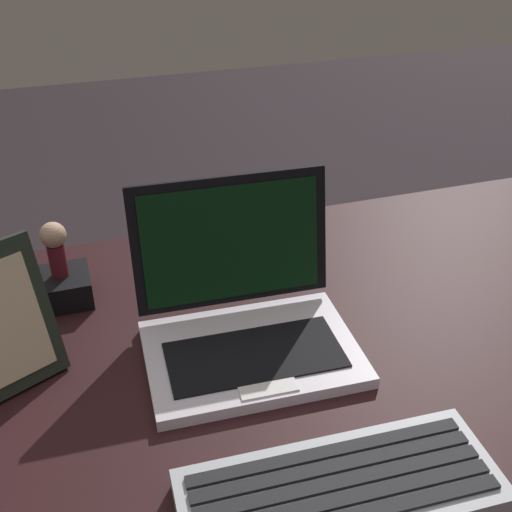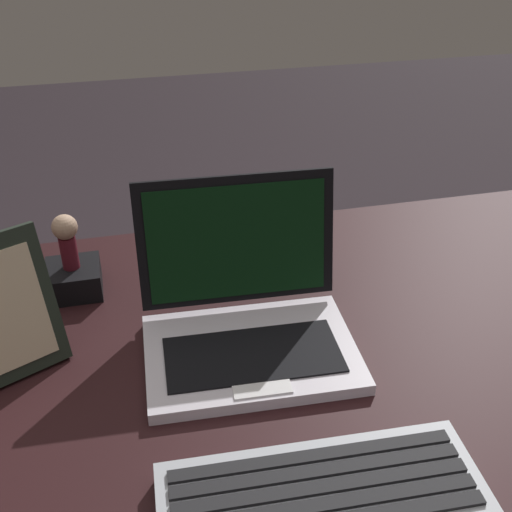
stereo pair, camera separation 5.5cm
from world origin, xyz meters
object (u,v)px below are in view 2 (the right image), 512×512
object	(u,v)px
figurine_stand	(74,279)
figurine	(66,237)
external_keyboard	(322,497)
laptop_front	(247,318)

from	to	relation	value
figurine_stand	figurine	world-z (taller)	figurine
figurine_stand	figurine	size ratio (longest dim) A/B	0.93
external_keyboard	figurine	distance (m)	0.54
external_keyboard	laptop_front	bearing A→B (deg)	93.45
laptop_front	figurine_stand	distance (m)	0.30
figurine	external_keyboard	bearing A→B (deg)	-61.69
laptop_front	figurine	xyz separation A→B (m)	(-0.24, 0.19, 0.05)
laptop_front	external_keyboard	xyz separation A→B (m)	(0.02, -0.28, -0.03)
external_keyboard	figurine	size ratio (longest dim) A/B	3.85
laptop_front	figurine_stand	xyz separation A→B (m)	(-0.24, 0.19, -0.02)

